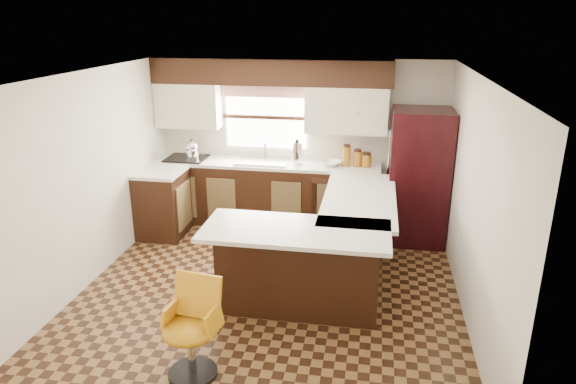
% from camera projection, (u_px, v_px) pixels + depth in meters
% --- Properties ---
extents(floor, '(4.40, 4.40, 0.00)m').
position_uv_depth(floor, '(271.00, 287.00, 5.90)').
color(floor, '#49301A').
rests_on(floor, ground).
extents(ceiling, '(4.40, 4.40, 0.00)m').
position_uv_depth(ceiling, '(268.00, 75.00, 5.12)').
color(ceiling, silver).
rests_on(ceiling, wall_back).
extents(wall_back, '(4.40, 0.00, 4.40)m').
position_uv_depth(wall_back, '(300.00, 142.00, 7.56)').
color(wall_back, beige).
rests_on(wall_back, floor).
extents(wall_front, '(4.40, 0.00, 4.40)m').
position_uv_depth(wall_front, '(204.00, 292.00, 3.46)').
color(wall_front, beige).
rests_on(wall_front, floor).
extents(wall_left, '(0.00, 4.40, 4.40)m').
position_uv_depth(wall_left, '(89.00, 179.00, 5.85)').
color(wall_left, beige).
rests_on(wall_left, floor).
extents(wall_right, '(0.00, 4.40, 4.40)m').
position_uv_depth(wall_right, '(473.00, 200.00, 5.17)').
color(wall_right, beige).
rests_on(wall_right, floor).
extents(base_cab_back, '(3.30, 0.60, 0.90)m').
position_uv_depth(base_cab_back, '(266.00, 194.00, 7.60)').
color(base_cab_back, black).
rests_on(base_cab_back, floor).
extents(base_cab_left, '(0.60, 0.70, 0.90)m').
position_uv_depth(base_cab_left, '(163.00, 204.00, 7.21)').
color(base_cab_left, black).
rests_on(base_cab_left, floor).
extents(counter_back, '(3.30, 0.60, 0.04)m').
position_uv_depth(counter_back, '(266.00, 164.00, 7.44)').
color(counter_back, silver).
rests_on(counter_back, base_cab_back).
extents(counter_left, '(0.60, 0.70, 0.04)m').
position_uv_depth(counter_left, '(160.00, 172.00, 7.05)').
color(counter_left, silver).
rests_on(counter_left, base_cab_left).
extents(soffit, '(3.40, 0.35, 0.36)m').
position_uv_depth(soffit, '(270.00, 72.00, 7.13)').
color(soffit, black).
rests_on(soffit, wall_back).
extents(upper_cab_left, '(0.94, 0.35, 0.64)m').
position_uv_depth(upper_cab_left, '(189.00, 105.00, 7.49)').
color(upper_cab_left, beige).
rests_on(upper_cab_left, wall_back).
extents(upper_cab_right, '(1.14, 0.35, 0.64)m').
position_uv_depth(upper_cab_right, '(347.00, 110.00, 7.12)').
color(upper_cab_right, beige).
rests_on(upper_cab_right, wall_back).
extents(window_pane, '(1.20, 0.02, 0.90)m').
position_uv_depth(window_pane, '(266.00, 117.00, 7.51)').
color(window_pane, white).
rests_on(window_pane, wall_back).
extents(valance, '(1.30, 0.06, 0.18)m').
position_uv_depth(valance, '(265.00, 91.00, 7.34)').
color(valance, '#D19B93').
rests_on(valance, wall_back).
extents(sink, '(0.75, 0.45, 0.03)m').
position_uv_depth(sink, '(262.00, 162.00, 7.42)').
color(sink, '#B2B2B7').
rests_on(sink, counter_back).
extents(dishwasher, '(0.58, 0.03, 0.78)m').
position_uv_depth(dishwasher, '(332.00, 206.00, 7.18)').
color(dishwasher, black).
rests_on(dishwasher, floor).
extents(cooktop, '(0.58, 0.50, 0.02)m').
position_uv_depth(cooktop, '(187.00, 158.00, 7.60)').
color(cooktop, black).
rests_on(cooktop, counter_back).
extents(peninsula_long, '(0.60, 1.95, 0.90)m').
position_uv_depth(peninsula_long, '(354.00, 235.00, 6.19)').
color(peninsula_long, black).
rests_on(peninsula_long, floor).
extents(peninsula_return, '(1.65, 0.60, 0.90)m').
position_uv_depth(peninsula_return, '(299.00, 269.00, 5.37)').
color(peninsula_return, black).
rests_on(peninsula_return, floor).
extents(counter_pen_long, '(0.84, 1.95, 0.04)m').
position_uv_depth(counter_pen_long, '(360.00, 199.00, 6.03)').
color(counter_pen_long, silver).
rests_on(counter_pen_long, peninsula_long).
extents(counter_pen_return, '(1.89, 0.84, 0.04)m').
position_uv_depth(counter_pen_return, '(296.00, 231.00, 5.13)').
color(counter_pen_return, silver).
rests_on(counter_pen_return, peninsula_return).
extents(refrigerator, '(0.78, 0.75, 1.82)m').
position_uv_depth(refrigerator, '(418.00, 177.00, 6.89)').
color(refrigerator, black).
rests_on(refrigerator, floor).
extents(bar_chair, '(0.53, 0.53, 0.88)m').
position_uv_depth(bar_chair, '(190.00, 331.00, 4.34)').
color(bar_chair, orange).
rests_on(bar_chair, floor).
extents(kettle, '(0.20, 0.20, 0.28)m').
position_uv_depth(kettle, '(192.00, 149.00, 7.54)').
color(kettle, silver).
rests_on(kettle, cooktop).
extents(percolator, '(0.14, 0.14, 0.32)m').
position_uv_depth(percolator, '(297.00, 153.00, 7.31)').
color(percolator, silver).
rests_on(percolator, counter_back).
extents(mixing_bowl, '(0.36, 0.36, 0.07)m').
position_uv_depth(mixing_bowl, '(331.00, 163.00, 7.27)').
color(mixing_bowl, white).
rests_on(mixing_bowl, counter_back).
extents(canister_large, '(0.12, 0.12, 0.28)m').
position_uv_depth(canister_large, '(346.00, 156.00, 7.22)').
color(canister_large, '#976017').
rests_on(canister_large, counter_back).
extents(canister_med, '(0.12, 0.12, 0.22)m').
position_uv_depth(canister_med, '(357.00, 159.00, 7.21)').
color(canister_med, '#976017').
rests_on(canister_med, counter_back).
extents(canister_small, '(0.14, 0.14, 0.18)m').
position_uv_depth(canister_small, '(366.00, 161.00, 7.19)').
color(canister_small, '#976017').
rests_on(canister_small, counter_back).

